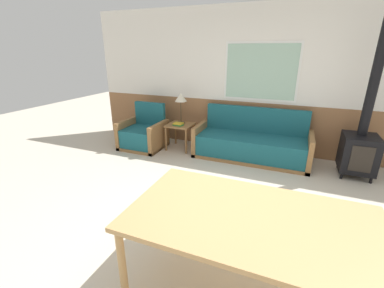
{
  "coord_description": "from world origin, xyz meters",
  "views": [
    {
      "loc": [
        0.59,
        -2.39,
        1.91
      ],
      "look_at": [
        -0.79,
        1.0,
        0.57
      ],
      "focal_mm": 24.0,
      "sensor_mm": 36.0,
      "label": 1
    }
  ],
  "objects_px": {
    "armchair": "(144,135)",
    "side_table": "(180,129)",
    "dining_table": "(252,224)",
    "wood_stove": "(361,140)",
    "table_lamp": "(181,99)",
    "couch": "(251,144)"
  },
  "relations": [
    {
      "from": "armchair",
      "to": "dining_table",
      "type": "distance_m",
      "value": 3.75
    },
    {
      "from": "armchair",
      "to": "side_table",
      "type": "relative_size",
      "value": 1.72
    },
    {
      "from": "armchair",
      "to": "side_table",
      "type": "distance_m",
      "value": 0.78
    },
    {
      "from": "dining_table",
      "to": "wood_stove",
      "type": "bearing_deg",
      "value": 66.85
    },
    {
      "from": "table_lamp",
      "to": "couch",
      "type": "bearing_deg",
      "value": -1.79
    },
    {
      "from": "dining_table",
      "to": "wood_stove",
      "type": "relative_size",
      "value": 0.76
    },
    {
      "from": "armchair",
      "to": "wood_stove",
      "type": "distance_m",
      "value": 3.86
    },
    {
      "from": "couch",
      "to": "dining_table",
      "type": "xyz_separation_m",
      "value": [
        0.48,
        -2.89,
        0.41
      ]
    },
    {
      "from": "couch",
      "to": "side_table",
      "type": "relative_size",
      "value": 4.02
    },
    {
      "from": "side_table",
      "to": "dining_table",
      "type": "xyz_separation_m",
      "value": [
        1.9,
        -2.85,
        0.26
      ]
    },
    {
      "from": "table_lamp",
      "to": "dining_table",
      "type": "height_order",
      "value": "table_lamp"
    },
    {
      "from": "couch",
      "to": "side_table",
      "type": "distance_m",
      "value": 1.43
    },
    {
      "from": "table_lamp",
      "to": "dining_table",
      "type": "bearing_deg",
      "value": -56.79
    },
    {
      "from": "table_lamp",
      "to": "dining_table",
      "type": "distance_m",
      "value": 3.53
    },
    {
      "from": "couch",
      "to": "table_lamp",
      "type": "distance_m",
      "value": 1.62
    },
    {
      "from": "armchair",
      "to": "wood_stove",
      "type": "xyz_separation_m",
      "value": [
        3.84,
        0.19,
        0.33
      ]
    },
    {
      "from": "couch",
      "to": "side_table",
      "type": "xyz_separation_m",
      "value": [
        -1.42,
        -0.04,
        0.15
      ]
    },
    {
      "from": "side_table",
      "to": "wood_stove",
      "type": "bearing_deg",
      "value": -0.62
    },
    {
      "from": "dining_table",
      "to": "armchair",
      "type": "bearing_deg",
      "value": 135.14
    },
    {
      "from": "side_table",
      "to": "table_lamp",
      "type": "distance_m",
      "value": 0.59
    },
    {
      "from": "couch",
      "to": "dining_table",
      "type": "bearing_deg",
      "value": -80.57
    },
    {
      "from": "couch",
      "to": "table_lamp",
      "type": "relative_size",
      "value": 3.44
    }
  ]
}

